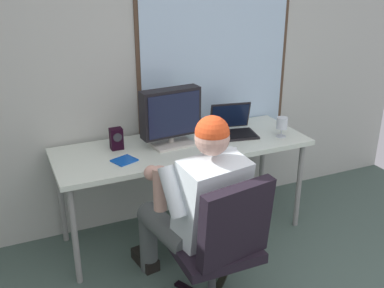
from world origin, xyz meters
The scene contains 9 objects.
wall_rear centered at (0.02, 2.38, 1.29)m, with size 4.59×0.08×2.58m.
desk centered at (0.01, 2.00, 0.68)m, with size 1.82×0.64×0.73m.
office_chair centered at (-0.12, 1.12, 0.51)m, with size 0.54×0.55×0.90m.
person_seated centered at (-0.16, 1.38, 0.62)m, with size 0.59×0.86×1.20m.
crt_monitor centered at (-0.06, 2.04, 0.95)m, with size 0.43×0.25×0.41m.
laptop centered at (0.44, 2.06, 0.79)m, with size 0.36×0.33×0.22m.
wine_glass centered at (0.74, 1.85, 0.83)m, with size 0.08×0.08×0.15m.
desk_speaker centered at (-0.44, 2.11, 0.81)m, with size 0.08×0.07×0.15m.
cd_case centered at (-0.45, 1.89, 0.74)m, with size 0.18×0.17×0.01m.
Camera 1 is at (-1.14, -0.74, 1.94)m, focal length 42.21 mm.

